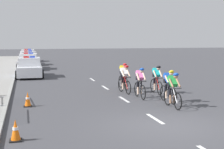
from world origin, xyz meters
TOP-DOWN VIEW (x-y plane):
  - ground_plane at (0.00, 0.00)m, footprint 160.00×160.00m
  - kerb_edge at (-5.44, 14.00)m, footprint 0.16×60.00m
  - lane_markings_centre at (0.00, 5.05)m, footprint 0.14×17.60m
  - cyclist_lead at (1.46, 2.70)m, footprint 0.42×1.72m
  - cyclist_second at (1.75, 3.81)m, footprint 0.42×1.72m
  - cyclist_third at (0.85, 5.20)m, footprint 0.42×1.72m
  - cyclist_fourth at (2.13, 6.21)m, footprint 0.42×1.72m
  - cyclist_fifth at (0.56, 6.88)m, footprint 0.45×1.72m
  - cyclist_sixth at (0.87, 8.16)m, footprint 0.42×1.72m
  - police_car_nearest at (-4.31, 15.83)m, footprint 2.05×4.43m
  - police_car_second at (-4.31, 22.30)m, footprint 2.25×4.52m
  - police_car_third at (-4.31, 27.58)m, footprint 2.26×4.53m
  - police_car_furthest at (-4.31, 33.05)m, footprint 2.09×4.45m
  - traffic_cone_near at (-4.90, -0.44)m, footprint 0.36×0.36m
  - traffic_cone_mid at (-4.53, 4.49)m, footprint 0.36×0.36m

SIDE VIEW (x-z plane):
  - ground_plane at x=0.00m, z-range 0.00..0.00m
  - lane_markings_centre at x=0.00m, z-range 0.00..0.01m
  - kerb_edge at x=-5.44m, z-range 0.00..0.13m
  - traffic_cone_near at x=-4.90m, z-range -0.01..0.63m
  - traffic_cone_mid at x=-4.53m, z-range -0.01..0.63m
  - police_car_nearest at x=-4.31m, z-range -0.12..1.48m
  - police_car_second at x=-4.31m, z-range -0.12..1.48m
  - police_car_third at x=-4.31m, z-range -0.12..1.48m
  - police_car_furthest at x=-4.31m, z-range -0.12..1.48m
  - cyclist_lead at x=1.46m, z-range 0.00..1.57m
  - cyclist_second at x=1.75m, z-range 0.00..1.57m
  - cyclist_third at x=0.85m, z-range 0.00..1.57m
  - cyclist_fourth at x=2.13m, z-range 0.00..1.57m
  - cyclist_fifth at x=0.56m, z-range 0.00..1.57m
  - cyclist_sixth at x=0.87m, z-range 0.00..1.57m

